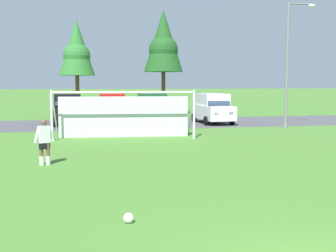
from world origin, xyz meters
TOP-DOWN VIEW (x-y plane):
  - ground_plane at (0.00, 15.00)m, footprint 400.00×400.00m
  - parking_lot_strip at (0.00, 25.36)m, footprint 52.00×8.40m
  - soccer_ball at (-2.68, 3.34)m, footprint 0.22×0.22m
  - soccer_goal at (-1.33, 17.45)m, footprint 7.57×2.64m
  - player_defender_far at (-4.89, 10.31)m, footprint 0.73×0.38m
  - parked_car_slot_far_left at (-4.52, 25.47)m, footprint 2.32×4.69m
  - parked_car_slot_left at (-1.32, 25.68)m, footprint 2.40×4.73m
  - parked_car_slot_center_left at (1.59, 25.72)m, footprint 2.16×4.61m
  - parked_car_slot_center at (5.80, 24.39)m, footprint 2.26×4.66m
  - tree_left_edge at (-3.82, 34.98)m, footprint 3.26×3.26m
  - tree_mid_left at (3.89, 33.15)m, footprint 3.56×3.56m
  - street_lamp at (9.57, 20.11)m, footprint 2.00×0.32m

SIDE VIEW (x-z plane):
  - ground_plane at x=0.00m, z-range 0.00..0.00m
  - parking_lot_strip at x=0.00m, z-range 0.00..0.01m
  - soccer_ball at x=-2.68m, z-range 0.00..0.22m
  - player_defender_far at x=-4.89m, z-range 0.00..1.64m
  - parked_car_slot_far_left at x=-4.52m, z-range 0.03..2.19m
  - parked_car_slot_left at x=-1.32m, z-range 0.03..2.19m
  - parked_car_slot_center_left at x=1.59m, z-range 0.03..2.19m
  - parked_car_slot_center at x=5.80m, z-range 0.03..2.19m
  - soccer_goal at x=-1.33m, z-range 0.01..2.58m
  - street_lamp at x=9.57m, z-range 0.14..8.16m
  - tree_left_edge at x=-3.82m, z-range 1.62..10.32m
  - tree_mid_left at x=3.89m, z-range 1.77..11.26m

